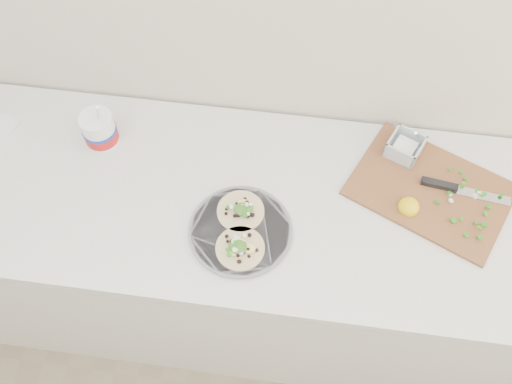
# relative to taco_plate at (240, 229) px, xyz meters

# --- Properties ---
(counter) EXTENTS (2.44, 0.66, 0.90)m
(counter) POSITION_rel_taco_plate_xyz_m (-0.20, 0.13, -0.47)
(counter) COLOR silver
(counter) RESTS_ON ground
(taco_plate) EXTENTS (0.29, 0.29, 0.04)m
(taco_plate) POSITION_rel_taco_plate_xyz_m (0.00, 0.00, 0.00)
(taco_plate) COLOR slate
(taco_plate) RESTS_ON counter
(tub) EXTENTS (0.10, 0.10, 0.23)m
(tub) POSITION_rel_taco_plate_xyz_m (-0.46, 0.25, 0.05)
(tub) COLOR white
(tub) RESTS_ON counter
(cutboard) EXTENTS (0.53, 0.46, 0.07)m
(cutboard) POSITION_rel_taco_plate_xyz_m (0.53, 0.22, -0.00)
(cutboard) COLOR brown
(cutboard) RESTS_ON counter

